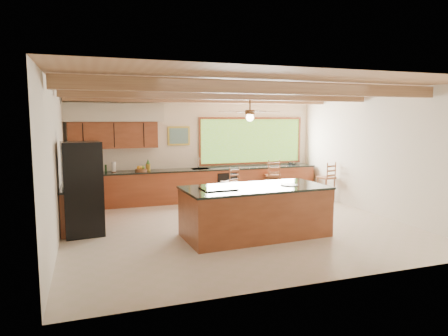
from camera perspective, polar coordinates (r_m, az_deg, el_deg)
name	(u,v)px	position (r m, az deg, el deg)	size (l,w,h in m)	color
ground	(237,226)	(8.83, 1.84, -8.26)	(7.20, 7.20, 0.00)	beige
room_shell	(220,124)	(9.07, -0.58, 6.31)	(7.27, 6.54, 3.02)	beige
counter_run	(175,188)	(10.87, -6.96, -2.90)	(7.12, 3.10, 1.24)	brown
island	(255,211)	(8.02, 4.47, -6.16)	(2.92, 1.48, 1.02)	brown
refrigerator	(83,189)	(8.47, -19.55, -2.80)	(0.80, 0.78, 1.88)	black
bar_stool_a	(231,183)	(10.52, 1.02, -2.15)	(0.49, 0.49, 1.10)	brown
bar_stool_b	(274,179)	(11.68, 7.20, -1.61)	(0.44, 0.44, 0.99)	brown
bar_stool_c	(273,176)	(11.63, 6.97, -1.10)	(0.46, 0.46, 1.18)	brown
bar_stool_d	(327,178)	(11.54, 14.56, -1.45)	(0.49, 0.49, 1.14)	brown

